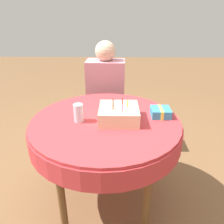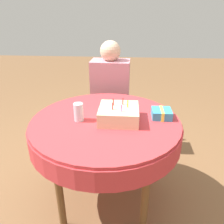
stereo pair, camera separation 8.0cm
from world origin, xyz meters
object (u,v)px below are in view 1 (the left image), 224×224
at_px(birthday_cake, 119,114).
at_px(chair, 107,103).
at_px(drinking_glass, 78,113).
at_px(person, 106,89).
at_px(gift_box, 161,112).

bearing_deg(birthday_cake, chair, 97.88).
relative_size(chair, birthday_cake, 3.63).
relative_size(birthday_cake, drinking_glass, 2.14).
relative_size(person, birthday_cake, 4.44).
height_order(person, drinking_glass, person).
relative_size(chair, person, 0.82).
height_order(person, birthday_cake, person).
xyz_separation_m(chair, gift_box, (0.41, -0.80, 0.27)).
bearing_deg(gift_box, birthday_cake, -167.45).
bearing_deg(chair, birthday_cake, -80.14).
height_order(person, gift_box, person).
xyz_separation_m(chair, drinking_glass, (-0.15, -0.89, 0.30)).
xyz_separation_m(chair, birthday_cake, (0.12, -0.87, 0.29)).
height_order(chair, drinking_glass, chair).
relative_size(birthday_cake, gift_box, 1.89).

